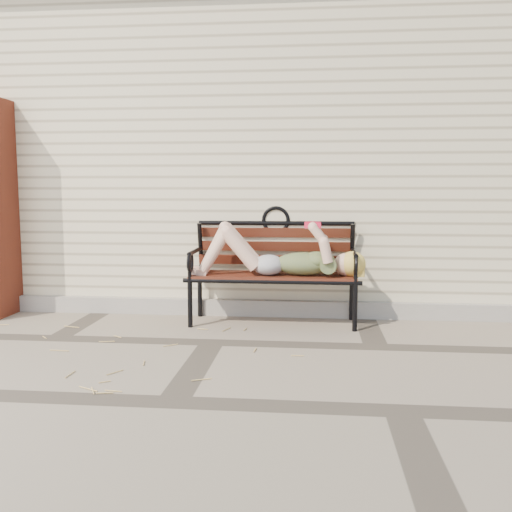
# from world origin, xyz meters

# --- Properties ---
(ground) EXTENTS (80.00, 80.00, 0.00)m
(ground) POSITION_xyz_m (0.00, 0.00, 0.00)
(ground) COLOR gray
(ground) RESTS_ON ground
(house_wall) EXTENTS (8.00, 4.00, 3.00)m
(house_wall) POSITION_xyz_m (0.00, 3.00, 1.50)
(house_wall) COLOR beige
(house_wall) RESTS_ON ground
(house_roof) EXTENTS (8.30, 4.30, 0.30)m
(house_roof) POSITION_xyz_m (0.00, 3.00, 3.15)
(house_roof) COLOR #453731
(house_roof) RESTS_ON house_wall
(foundation_strip) EXTENTS (8.00, 0.10, 0.15)m
(foundation_strip) POSITION_xyz_m (0.00, 0.97, 0.07)
(foundation_strip) COLOR #A7A097
(foundation_strip) RESTS_ON ground
(garden_bench) EXTENTS (1.58, 0.63, 1.02)m
(garden_bench) POSITION_xyz_m (0.42, 0.78, 0.57)
(garden_bench) COLOR black
(garden_bench) RESTS_ON ground
(reading_woman) EXTENTS (1.49, 0.34, 0.47)m
(reading_woman) POSITION_xyz_m (0.44, 0.66, 0.61)
(reading_woman) COLOR #0A3048
(reading_woman) RESTS_ON ground
(straw_scatter) EXTENTS (2.41, 1.66, 0.01)m
(straw_scatter) POSITION_xyz_m (-0.23, -0.43, 0.01)
(straw_scatter) COLOR tan
(straw_scatter) RESTS_ON ground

